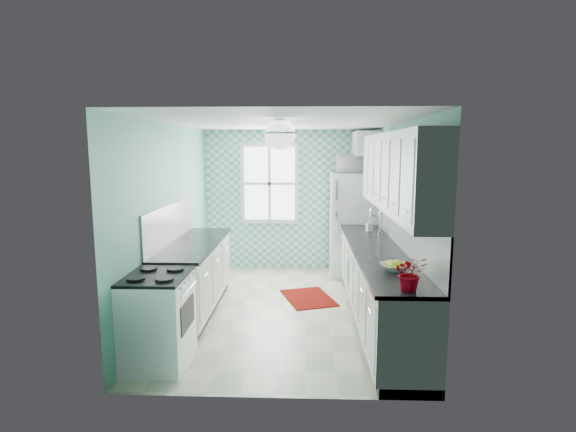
{
  "coord_description": "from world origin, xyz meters",
  "views": [
    {
      "loc": [
        0.27,
        -5.85,
        2.17
      ],
      "look_at": [
        0.05,
        0.25,
        1.25
      ],
      "focal_mm": 28.0,
      "sensor_mm": 36.0,
      "label": 1
    }
  ],
  "objects_px": {
    "fridge": "(353,224)",
    "microwave": "(354,164)",
    "potted_plant": "(410,273)",
    "stove": "(158,318)",
    "sink": "(368,234)",
    "ceiling_light": "(280,135)",
    "fruit_bowl": "(395,267)"
  },
  "relations": [
    {
      "from": "fruit_bowl",
      "to": "microwave",
      "type": "xyz_separation_m",
      "value": [
        -0.09,
        3.16,
        0.94
      ]
    },
    {
      "from": "potted_plant",
      "to": "fridge",
      "type": "bearing_deg",
      "value": 91.36
    },
    {
      "from": "potted_plant",
      "to": "microwave",
      "type": "bearing_deg",
      "value": 91.35
    },
    {
      "from": "ceiling_light",
      "to": "potted_plant",
      "type": "xyz_separation_m",
      "value": [
        1.2,
        -1.23,
        -1.23
      ]
    },
    {
      "from": "fruit_bowl",
      "to": "microwave",
      "type": "height_order",
      "value": "microwave"
    },
    {
      "from": "fridge",
      "to": "potted_plant",
      "type": "xyz_separation_m",
      "value": [
        0.09,
        -3.81,
        0.21
      ]
    },
    {
      "from": "fridge",
      "to": "sink",
      "type": "xyz_separation_m",
      "value": [
        0.09,
        -1.15,
        0.05
      ]
    },
    {
      "from": "sink",
      "to": "potted_plant",
      "type": "relative_size",
      "value": 1.69
    },
    {
      "from": "fridge",
      "to": "microwave",
      "type": "xyz_separation_m",
      "value": [
        0.0,
        0.0,
        1.04
      ]
    },
    {
      "from": "fridge",
      "to": "microwave",
      "type": "bearing_deg",
      "value": 53.06
    },
    {
      "from": "ceiling_light",
      "to": "stove",
      "type": "bearing_deg",
      "value": -147.35
    },
    {
      "from": "sink",
      "to": "microwave",
      "type": "relative_size",
      "value": 0.96
    },
    {
      "from": "fruit_bowl",
      "to": "fridge",
      "type": "bearing_deg",
      "value": 91.63
    },
    {
      "from": "fridge",
      "to": "potted_plant",
      "type": "height_order",
      "value": "fridge"
    },
    {
      "from": "fridge",
      "to": "stove",
      "type": "height_order",
      "value": "fridge"
    },
    {
      "from": "ceiling_light",
      "to": "stove",
      "type": "height_order",
      "value": "ceiling_light"
    },
    {
      "from": "ceiling_light",
      "to": "fruit_bowl",
      "type": "relative_size",
      "value": 1.21
    },
    {
      "from": "ceiling_light",
      "to": "fridge",
      "type": "relative_size",
      "value": 0.2
    },
    {
      "from": "sink",
      "to": "microwave",
      "type": "distance_m",
      "value": 1.52
    },
    {
      "from": "ceiling_light",
      "to": "sink",
      "type": "height_order",
      "value": "ceiling_light"
    },
    {
      "from": "sink",
      "to": "potted_plant",
      "type": "height_order",
      "value": "sink"
    },
    {
      "from": "fridge",
      "to": "stove",
      "type": "xyz_separation_m",
      "value": [
        -2.31,
        -3.35,
        -0.41
      ]
    },
    {
      "from": "sink",
      "to": "microwave",
      "type": "bearing_deg",
      "value": 96.83
    },
    {
      "from": "microwave",
      "to": "stove",
      "type": "bearing_deg",
      "value": 52.47
    },
    {
      "from": "stove",
      "to": "potted_plant",
      "type": "height_order",
      "value": "potted_plant"
    },
    {
      "from": "ceiling_light",
      "to": "microwave",
      "type": "bearing_deg",
      "value": 66.7
    },
    {
      "from": "ceiling_light",
      "to": "microwave",
      "type": "xyz_separation_m",
      "value": [
        1.11,
        2.58,
        -0.4
      ]
    },
    {
      "from": "microwave",
      "to": "potted_plant",
      "type": "bearing_deg",
      "value": 88.43
    },
    {
      "from": "microwave",
      "to": "sink",
      "type": "bearing_deg",
      "value": 91.75
    },
    {
      "from": "sink",
      "to": "ceiling_light",
      "type": "bearing_deg",
      "value": -127.97
    },
    {
      "from": "stove",
      "to": "fruit_bowl",
      "type": "relative_size",
      "value": 3.14
    },
    {
      "from": "potted_plant",
      "to": "microwave",
      "type": "distance_m",
      "value": 3.9
    }
  ]
}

